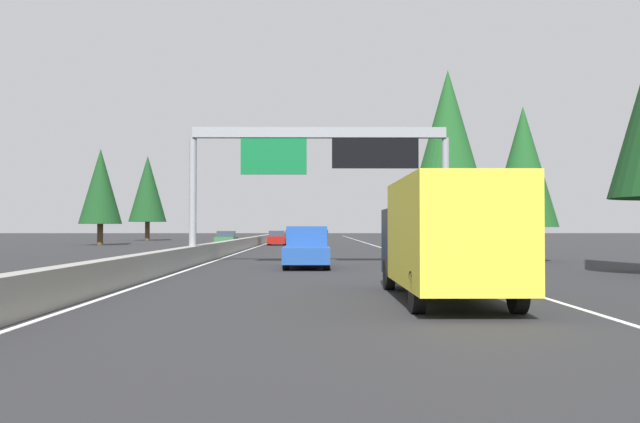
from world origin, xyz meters
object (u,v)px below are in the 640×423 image
(sedan_far_right, at_px, (277,238))
(conifer_left_far, at_px, (148,189))
(conifer_right_mid, at_px, (448,141))
(oncoming_near, at_px, (226,239))
(pickup_far_center, at_px, (307,247))
(sedan_mid_right, at_px, (294,234))
(conifer_right_near, at_px, (523,167))
(sign_gantry_overhead, at_px, (323,156))
(conifer_left_mid, at_px, (100,186))
(box_truck_near_right, at_px, (445,236))

(sedan_far_right, relative_size, conifer_left_far, 0.37)
(conifer_right_mid, bearing_deg, oncoming_near, 53.81)
(oncoming_near, distance_m, conifer_left_far, 35.08)
(pickup_far_center, height_order, conifer_right_mid, conifer_right_mid)
(sedan_mid_right, height_order, conifer_right_near, conifer_right_near)
(sedan_far_right, bearing_deg, conifer_right_near, -156.99)
(sign_gantry_overhead, bearing_deg, conifer_left_mid, 29.98)
(oncoming_near, bearing_deg, sedan_mid_right, 174.83)
(sign_gantry_overhead, distance_m, box_truck_near_right, 17.81)
(sedan_mid_right, distance_m, conifer_left_far, 29.83)
(box_truck_near_right, bearing_deg, sedan_mid_right, 3.79)
(sedan_mid_right, bearing_deg, conifer_left_far, 137.90)
(sign_gantry_overhead, distance_m, sedan_far_right, 39.08)
(sedan_mid_right, height_order, conifer_left_mid, conifer_left_mid)
(box_truck_near_right, bearing_deg, conifer_right_mid, -10.64)
(pickup_far_center, relative_size, conifer_right_near, 0.68)
(sign_gantry_overhead, bearing_deg, sedan_far_right, 6.32)
(conifer_left_far, bearing_deg, sedan_far_right, -143.43)
(oncoming_near, relative_size, conifer_left_far, 0.37)
(pickup_far_center, relative_size, sedan_mid_right, 1.27)
(conifer_right_near, bearing_deg, conifer_right_mid, 3.27)
(conifer_right_mid, distance_m, conifer_left_far, 55.81)
(sign_gantry_overhead, height_order, oncoming_near, sign_gantry_overhead)
(oncoming_near, distance_m, conifer_left_mid, 15.53)
(pickup_far_center, bearing_deg, box_truck_near_right, -166.58)
(sign_gantry_overhead, distance_m, conifer_left_far, 68.73)
(sedan_far_right, distance_m, conifer_right_mid, 24.69)
(conifer_left_mid, bearing_deg, oncoming_near, -111.61)
(sedan_far_right, bearing_deg, conifer_left_mid, 89.38)
(pickup_far_center, distance_m, sedan_mid_right, 88.40)
(conifer_left_far, bearing_deg, oncoming_near, -154.67)
(pickup_far_center, bearing_deg, conifer_left_mid, 27.82)
(sedan_mid_right, relative_size, conifer_left_far, 0.37)
(conifer_right_mid, bearing_deg, conifer_left_far, 36.67)
(conifer_right_near, bearing_deg, sedan_far_right, 23.01)
(sedan_mid_right, bearing_deg, sedan_far_right, 179.70)
(conifer_right_near, distance_m, conifer_right_mid, 16.91)
(conifer_right_near, relative_size, conifer_left_mid, 0.84)
(box_truck_near_right, height_order, oncoming_near, box_truck_near_right)
(pickup_far_center, relative_size, conifer_left_far, 0.48)
(oncoming_near, bearing_deg, box_truck_near_right, 12.94)
(conifer_left_far, bearing_deg, conifer_right_near, -150.79)
(sedan_mid_right, xyz_separation_m, conifer_right_near, (-82.89, -14.74, 4.34))
(conifer_left_mid, bearing_deg, sedan_far_right, -90.62)
(sign_gantry_overhead, distance_m, sedan_mid_right, 86.37)
(conifer_right_near, xyz_separation_m, conifer_right_mid, (16.54, 0.94, 3.41))
(box_truck_near_right, relative_size, conifer_left_far, 0.72)
(sign_gantry_overhead, relative_size, box_truck_near_right, 1.49)
(sedan_far_right, distance_m, sedan_mid_right, 47.59)
(conifer_right_near, distance_m, conifer_left_far, 70.25)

